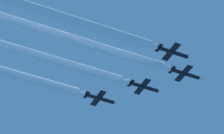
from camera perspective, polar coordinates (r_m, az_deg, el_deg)
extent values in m
cylinder|color=black|center=(223.01, 5.74, -0.53)|extent=(1.15, 9.89, 1.15)
cone|color=silver|center=(225.53, 7.01, -0.92)|extent=(1.09, 1.67, 1.09)
ellipsoid|color=#332D14|center=(224.25, 6.21, -0.58)|extent=(0.63, 2.29, 0.52)
cube|color=black|center=(222.75, 5.63, -0.51)|extent=(8.33, 1.98, 0.12)
cube|color=black|center=(221.14, 4.74, -0.22)|extent=(3.54, 1.15, 0.12)
cube|color=silver|center=(222.09, 4.74, 0.07)|extent=(0.10, 1.35, 1.77)
cylinder|color=black|center=(220.85, 4.57, -0.17)|extent=(0.86, 0.62, 0.86)
cylinder|color=black|center=(225.06, 2.50, -1.57)|extent=(1.15, 9.89, 1.15)
cone|color=silver|center=(227.33, 3.80, -1.95)|extent=(1.09, 1.67, 1.09)
ellipsoid|color=#332D14|center=(226.20, 2.99, -1.61)|extent=(0.63, 2.29, 0.52)
cube|color=black|center=(224.82, 2.39, -1.55)|extent=(8.33, 1.98, 0.12)
cube|color=black|center=(223.40, 1.48, -1.27)|extent=(3.54, 1.15, 0.12)
cube|color=silver|center=(224.32, 1.49, -0.98)|extent=(0.10, 1.35, 1.77)
cylinder|color=black|center=(223.14, 1.32, -1.22)|extent=(0.86, 0.62, 0.86)
cylinder|color=black|center=(211.76, 4.78, 1.17)|extent=(1.15, 9.89, 1.15)
cone|color=silver|center=(214.15, 6.12, 0.73)|extent=(1.09, 1.67, 1.09)
ellipsoid|color=#332D14|center=(212.96, 5.28, 1.10)|extent=(0.63, 2.29, 0.52)
cube|color=black|center=(211.50, 4.66, 1.18)|extent=(8.33, 1.98, 0.12)
cube|color=black|center=(209.99, 3.71, 1.51)|extent=(3.54, 1.15, 0.12)
cube|color=silver|center=(210.97, 3.71, 1.80)|extent=(0.10, 1.35, 1.77)
cylinder|color=black|center=(209.72, 3.54, 1.56)|extent=(0.86, 0.62, 0.86)
cylinder|color=black|center=(227.84, -0.98, -2.49)|extent=(1.15, 9.89, 1.15)
cone|color=silver|center=(229.81, 0.33, -2.86)|extent=(1.09, 1.67, 1.09)
ellipsoid|color=#332D14|center=(228.86, -0.48, -2.53)|extent=(0.63, 2.29, 0.52)
cube|color=black|center=(227.63, -1.09, -2.47)|extent=(8.33, 1.98, 0.12)
cube|color=black|center=(226.40, -2.01, -2.19)|extent=(3.54, 1.15, 0.12)
cube|color=silver|center=(227.30, -1.99, -1.91)|extent=(0.10, 1.35, 1.77)
cylinder|color=black|center=(226.18, -2.18, -2.15)|extent=(0.86, 0.62, 0.86)
cylinder|color=white|center=(211.52, -1.69, 1.77)|extent=(1.42, 52.74, 1.42)
cylinder|color=white|center=(209.72, -3.27, 2.25)|extent=(2.70, 60.65, 2.70)
cylinder|color=white|center=(214.58, -5.46, 0.78)|extent=(1.42, 56.47, 1.42)
cylinder|color=white|center=(213.03, -7.15, 1.28)|extent=(2.70, 64.94, 2.70)
cylinder|color=white|center=(202.32, -1.99, 3.32)|extent=(1.42, 44.10, 1.42)
cylinder|color=white|center=(200.87, -3.37, 3.75)|extent=(2.70, 50.72, 2.70)
cylinder|color=white|center=(220.10, -7.72, -0.56)|extent=(1.42, 46.40, 1.42)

